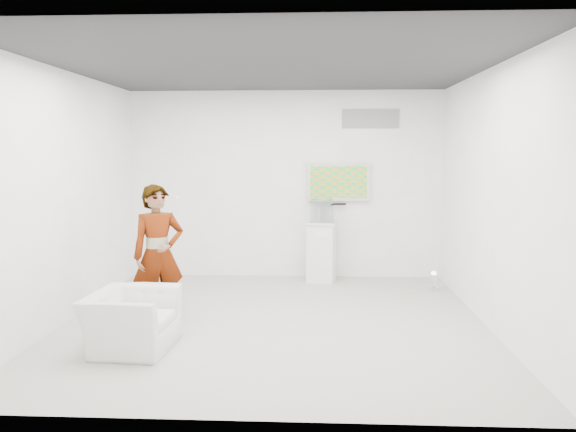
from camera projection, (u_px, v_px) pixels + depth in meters
The scene contains 10 objects.
room at pixel (274, 198), 6.57m from camera, with size 5.01×5.01×3.00m.
tv at pixel (338, 182), 8.95m from camera, with size 1.00×0.08×0.60m, color #BAB9BE.
logo_decal at pixel (371, 119), 8.85m from camera, with size 0.90×0.02×0.30m, color slate.
person at pixel (158, 255), 6.58m from camera, with size 0.60×0.40×1.66m, color silver.
armchair at pixel (131, 321), 5.80m from camera, with size 0.92×0.81×0.60m, color silver.
pedestal at pixel (321, 251), 8.83m from camera, with size 0.46×0.46×0.94m, color silver.
floor_uplight at pixel (434, 281), 8.23m from camera, with size 0.18×0.18×0.28m, color silver.
vitrine at pixel (322, 211), 8.76m from camera, with size 0.35×0.35×0.35m, color silver.
console at pixel (322, 214), 8.76m from camera, with size 0.05×0.17×0.23m, color silver.
wii_remote at pixel (175, 197), 6.75m from camera, with size 0.03×0.13×0.03m, color silver.
Camera 1 is at (0.48, -6.54, 2.04)m, focal length 35.00 mm.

